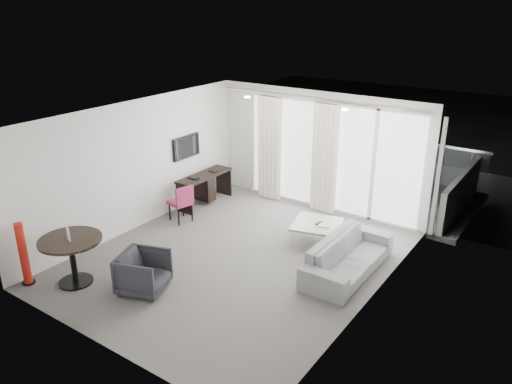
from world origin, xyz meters
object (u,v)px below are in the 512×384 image
Objects in this scene: red_lamp at (23,254)px; rattan_chair_a at (373,172)px; coffee_table at (316,233)px; tub_armchair at (143,272)px; sofa at (348,256)px; desk at (205,189)px; round_table at (73,261)px; rattan_chair_b at (400,187)px; desk_chair at (180,203)px.

rattan_chair_a is at bearing 68.29° from red_lamp.
coffee_table is 3.41m from rattan_chair_a.
tub_armchair reaches higher than sofa.
rattan_chair_a reaches higher than desk.
red_lamp is at bearing -128.50° from coffee_table.
desk reaches higher than sofa.
round_table is 1.22m from tub_armchair.
round_table is at bearing -124.60° from rattan_chair_b.
desk_chair reaches higher than coffee_table.
desk is 3.89m from round_table.
red_lamp is at bearing -108.56° from rattan_chair_a.
tub_armchair is 3.42m from sofa.
sofa is at bearing -69.95° from rattan_chair_a.
rattan_chair_b is at bearing -28.11° from rattan_chair_a.
red_lamp is 0.51× the size of sofa.
rattan_chair_a is (2.33, 6.97, 0.02)m from round_table.
desk_chair is 4.99m from rattan_chair_b.
rattan_chair_a is at bearing 71.54° from round_table.
desk_chair is 2.93m from coffee_table.
desk is at bearing 5.61° from tub_armchair.
coffee_table is (2.83, 0.75, -0.21)m from desk_chair.
rattan_chair_b is (0.88, -0.53, -0.05)m from rattan_chair_a.
round_table is at bearing -105.31° from rattan_chair_a.
coffee_table is at bearing -5.35° from desk.
round_table is 4.59m from sofa.
rattan_chair_a reaches higher than tub_armchair.
desk_chair is at bearing 94.97° from round_table.
rattan_chair_b is at bearing 77.70° from coffee_table.
sofa is at bearing 38.48° from red_lamp.
sofa is (0.99, -0.70, 0.11)m from coffee_table.
rattan_chair_a is at bearing 140.62° from rattan_chair_b.
red_lamp is at bearing -127.21° from rattan_chair_b.
coffee_table is 0.42× the size of sofa.
rattan_chair_b is at bearing 35.14° from desk.
tub_armchair is at bearing 28.24° from red_lamp.
round_table reaches higher than coffee_table.
red_lamp is at bearing -83.21° from desk_chair.
desk_chair is 3.82m from sofa.
desk is 1.47× the size of round_table.
rattan_chair_a is (-1.24, 4.09, 0.11)m from sofa.
desk_chair is 0.97× the size of rattan_chair_a.
desk_chair is 3.31m from red_lamp.
desk is at bearing -128.64° from rattan_chair_a.
round_table is at bearing 36.17° from red_lamp.
round_table is at bearing 128.87° from sofa.
rattan_chair_a is 1.03m from rattan_chair_b.
rattan_chair_b reaches higher than coffee_table.
coffee_table is at bearing -82.53° from rattan_chair_a.
tub_armchair is (1.75, 0.94, -0.21)m from red_lamp.
desk is 1.96× the size of rattan_chair_b.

